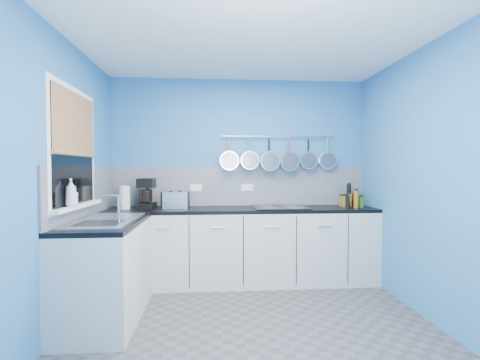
{
  "coord_description": "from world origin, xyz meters",
  "views": [
    {
      "loc": [
        -0.33,
        -2.88,
        1.37
      ],
      "look_at": [
        -0.05,
        0.75,
        1.25
      ],
      "focal_mm": 25.75,
      "sensor_mm": 36.0,
      "label": 1
    }
  ],
  "objects": [
    {
      "name": "soap_bottle_a",
      "position": [
        -1.53,
        0.11,
        1.17
      ],
      "size": [
        0.11,
        0.11,
        0.24
      ],
      "primitive_type": "imported",
      "rotation": [
        0.0,
        0.0,
        0.25
      ],
      "color": "white",
      "rests_on": "window_sill"
    },
    {
      "name": "window_frame",
      "position": [
        -1.58,
        0.3,
        1.55
      ],
      "size": [
        0.01,
        1.0,
        1.1
      ],
      "primitive_type": "cube",
      "color": "white",
      "rests_on": "wall_left"
    },
    {
      "name": "hob",
      "position": [
        0.47,
        1.19,
        0.91
      ],
      "size": [
        0.64,
        0.56,
        0.01
      ],
      "primitive_type": "cube",
      "color": "black",
      "rests_on": "worktop_back"
    },
    {
      "name": "condiment_2",
      "position": [
        1.28,
        1.34,
        0.96
      ],
      "size": [
        0.07,
        0.07,
        0.13
      ],
      "primitive_type": "cylinder",
      "color": "brown",
      "rests_on": "worktop_back"
    },
    {
      "name": "ceiling",
      "position": [
        0.0,
        0.0,
        2.51
      ],
      "size": [
        3.2,
        3.0,
        0.02
      ],
      "primitive_type": "cube",
      "color": "white",
      "rests_on": "ground"
    },
    {
      "name": "condiment_1",
      "position": [
        1.37,
        1.32,
        1.04
      ],
      "size": [
        0.06,
        0.06,
        0.27
      ],
      "primitive_type": "cylinder",
      "color": "black",
      "rests_on": "worktop_back"
    },
    {
      "name": "worktop_back",
      "position": [
        0.0,
        1.2,
        0.88
      ],
      "size": [
        3.2,
        0.6,
        0.04
      ],
      "primitive_type": "cube",
      "color": "black",
      "rests_on": "cabinet_run_back"
    },
    {
      "name": "condiment_5",
      "position": [
        1.27,
        1.21,
        0.97
      ],
      "size": [
        0.06,
        0.06,
        0.14
      ],
      "primitive_type": "cylinder",
      "color": "#3F721E",
      "rests_on": "worktop_back"
    },
    {
      "name": "condiment_6",
      "position": [
        1.45,
        1.13,
        0.97
      ],
      "size": [
        0.05,
        0.05,
        0.13
      ],
      "primitive_type": "cylinder",
      "color": "#265919",
      "rests_on": "worktop_back"
    },
    {
      "name": "socket_left",
      "position": [
        -0.55,
        1.48,
        1.13
      ],
      "size": [
        0.15,
        0.01,
        0.09
      ],
      "primitive_type": "cube",
      "color": "white",
      "rests_on": "backsplash_back"
    },
    {
      "name": "window_sill",
      "position": [
        -1.55,
        0.3,
        1.04
      ],
      "size": [
        0.1,
        0.98,
        0.03
      ],
      "primitive_type": "cube",
      "color": "white",
      "rests_on": "wall_left"
    },
    {
      "name": "wall_left",
      "position": [
        -1.61,
        0.0,
        1.25
      ],
      "size": [
        0.02,
        3.0,
        2.5
      ],
      "primitive_type": "cube",
      "color": "#2E70B0",
      "rests_on": "ground"
    },
    {
      "name": "mixer_tap",
      "position": [
        -1.14,
        0.12,
        1.03
      ],
      "size": [
        0.12,
        0.08,
        0.26
      ],
      "primitive_type": null,
      "color": "silver",
      "rests_on": "worktop_left"
    },
    {
      "name": "pot_rail",
      "position": [
        0.5,
        1.45,
        1.78
      ],
      "size": [
        1.45,
        0.02,
        0.02
      ],
      "primitive_type": "cylinder",
      "rotation": [
        0.0,
        1.57,
        0.0
      ],
      "color": "silver",
      "rests_on": "wall_back"
    },
    {
      "name": "pan_3",
      "position": [
        0.63,
        1.44,
        1.56
      ],
      "size": [
        0.25,
        0.11,
        0.44
      ],
      "primitive_type": null,
      "color": "silver",
      "rests_on": "pot_rail"
    },
    {
      "name": "paper_towel",
      "position": [
        -1.36,
        1.19,
        1.04
      ],
      "size": [
        0.14,
        0.14,
        0.27
      ],
      "primitive_type": "cylinder",
      "rotation": [
        0.0,
        0.0,
        0.14
      ],
      "color": "white",
      "rests_on": "worktop_back"
    },
    {
      "name": "pan_4",
      "position": [
        0.88,
        1.44,
        1.57
      ],
      "size": [
        0.23,
        0.08,
        0.42
      ],
      "primitive_type": null,
      "color": "silver",
      "rests_on": "pot_rail"
    },
    {
      "name": "pan_5",
      "position": [
        1.14,
        1.44,
        1.57
      ],
      "size": [
        0.23,
        0.06,
        0.42
      ],
      "primitive_type": null,
      "color": "silver",
      "rests_on": "pot_rail"
    },
    {
      "name": "coffee_maker",
      "position": [
        -1.13,
        1.26,
        1.08
      ],
      "size": [
        0.22,
        0.24,
        0.35
      ],
      "primitive_type": null,
      "rotation": [
        0.0,
        0.0,
        -0.1
      ],
      "color": "black",
      "rests_on": "worktop_back"
    },
    {
      "name": "cabinet_run_back",
      "position": [
        0.0,
        1.2,
        0.43
      ],
      "size": [
        3.2,
        0.6,
        0.86
      ],
      "primitive_type": "cube",
      "color": "beige",
      "rests_on": "ground"
    },
    {
      "name": "window_glass",
      "position": [
        -1.57,
        0.3,
        1.55
      ],
      "size": [
        0.01,
        0.9,
        1.0
      ],
      "primitive_type": "cube",
      "color": "black",
      "rests_on": "wall_left"
    },
    {
      "name": "condiment_7",
      "position": [
        1.38,
        1.1,
        1.0
      ],
      "size": [
        0.06,
        0.06,
        0.21
      ],
      "primitive_type": "cylinder",
      "color": "#8C5914",
      "rests_on": "worktop_back"
    },
    {
      "name": "cabinet_run_left",
      "position": [
        -1.3,
        0.3,
        0.43
      ],
      "size": [
        0.6,
        1.2,
        0.86
      ],
      "primitive_type": "cube",
      "color": "beige",
      "rests_on": "ground"
    },
    {
      "name": "soap_bottle_b",
      "position": [
        -1.53,
        0.14,
        1.14
      ],
      "size": [
        0.1,
        0.1,
        0.17
      ],
      "primitive_type": "imported",
      "rotation": [
        0.0,
        0.0,
        0.27
      ],
      "color": "white",
      "rests_on": "window_sill"
    },
    {
      "name": "canister",
      "position": [
        -0.71,
        1.23,
        0.96
      ],
      "size": [
        0.11,
        0.11,
        0.13
      ],
      "primitive_type": "cylinder",
      "rotation": [
        0.0,
        0.0,
        0.32
      ],
      "color": "silver",
      "rests_on": "worktop_back"
    },
    {
      "name": "wall_right",
      "position": [
        1.61,
        0.0,
        1.25
      ],
      "size": [
        0.02,
        3.0,
        2.5
      ],
      "primitive_type": "cube",
      "color": "#2E70B0",
      "rests_on": "ground"
    },
    {
      "name": "wall_front",
      "position": [
        0.0,
        -1.51,
        1.25
      ],
      "size": [
        3.2,
        0.02,
        2.5
      ],
      "primitive_type": "cube",
      "color": "#2E70B0",
      "rests_on": "ground"
    },
    {
      "name": "worktop_left",
      "position": [
        -1.3,
        0.3,
        0.88
      ],
      "size": [
        0.6,
        1.2,
        0.04
      ],
      "primitive_type": "cube",
      "color": "black",
      "rests_on": "cabinet_run_left"
    },
    {
      "name": "backsplash_left",
      "position": [
        -1.59,
        0.6,
        1.15
      ],
      "size": [
        0.02,
        1.8,
        0.5
      ],
      "primitive_type": "cube",
      "color": "#8E919C",
      "rests_on": "wall_left"
    },
    {
      "name": "sink_unit",
      "position": [
        -1.3,
        0.3,
        0.9
      ],
      "size": [
        0.5,
        0.95,
        0.01
      ],
      "primitive_type": "cube",
      "color": "silver",
      "rests_on": "worktop_left"
    },
    {
      "name": "toaster",
      "position": [
        -0.78,
        1.23,
        1.0
      ],
      "size": [
        0.31,
        0.18,
        0.19
      ],
      "primitive_type": "cube",
      "rotation": [
        0.0,
        0.0,
        -0.02
      ],
      "color": "silver",
      "rests_on": "worktop_back"
    },
    {
      "name": "condiment_8",
      "position": [
        1.28,
        1.14,
        0.97
      ],
      "size": [
        0.05,
        0.05,
        0.14
      ],
      "primitive_type": "cylinder",
      "color": "black",
      "rests_on": "worktop_back"
    },
    {
      "name": "pan_0",
      "position": [
        -0.13,
        1.44,
        1.56
      ],
      "size": [
        0.24,
        0.13,
        0.43
      ],
      "primitive_type": null,
      "color": "silver",
      "rests_on": "pot_rail"
    },
    {
      "name": "condiment_4",
      "position": [
        1.35,
        1.24,
        0.98
      ],
      "size": [
        0.06,
        0.06,
        0.15
      ],
      "primitive_type": "cylinder",
      "color": "olive",
      "rests_on": "worktop_back"
    },
    {
      "name": "wall_back",
      "position": [
        0.0,
        1.51,
        1.25
      ],
      "size": [
        3.2,
        0.02,
        2.5
      ],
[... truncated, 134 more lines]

